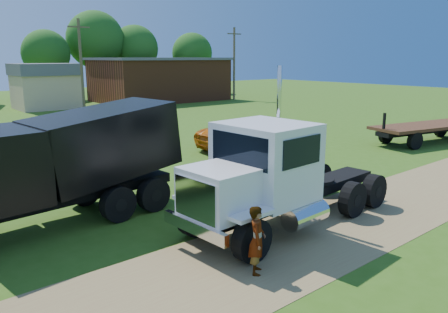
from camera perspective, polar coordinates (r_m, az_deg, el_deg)
ground at (r=14.70m, az=14.49°, el=-8.83°), size 140.00×140.00×0.00m
dirt_track at (r=14.70m, az=14.49°, el=-8.81°), size 120.00×4.20×0.01m
white_semi_tractor at (r=13.46m, az=5.79°, el=-2.71°), size 8.50×3.28×5.07m
black_dump_truck at (r=14.88m, az=-20.79°, el=-0.54°), size 8.94×3.43×3.81m
orange_pickup at (r=25.81m, az=3.02°, el=2.84°), size 6.27×3.13×1.71m
flatbed_trailer at (r=30.70m, az=25.25°, el=3.34°), size 8.66×4.23×2.13m
spectator_a at (r=11.07m, az=4.33°, el=-10.83°), size 0.76×0.76×1.77m
spectator_b at (r=23.36m, az=5.63°, el=2.04°), size 1.20×1.19×1.95m
brick_building at (r=56.13m, az=-8.39°, el=9.97°), size 15.40×10.40×5.30m
tan_shed at (r=50.29m, az=-22.26°, el=8.58°), size 6.20×5.40×4.70m
utility_poles at (r=46.18m, az=-18.15°, el=11.45°), size 42.20×0.28×9.00m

